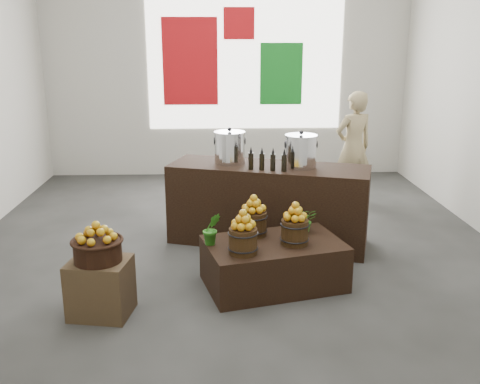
{
  "coord_description": "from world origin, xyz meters",
  "views": [
    {
      "loc": [
        -0.16,
        -5.53,
        2.26
      ],
      "look_at": [
        0.06,
        -0.4,
        0.78
      ],
      "focal_mm": 40.0,
      "sensor_mm": 36.0,
      "label": 1
    }
  ],
  "objects_px": {
    "counter": "(268,204)",
    "display_table": "(274,263)",
    "shopper": "(353,147)",
    "crate": "(101,288)",
    "wicker_basket": "(98,251)",
    "stock_pot_center": "(301,152)",
    "stock_pot_left": "(230,148)"
  },
  "relations": [
    {
      "from": "display_table",
      "to": "counter",
      "type": "relative_size",
      "value": 0.57
    },
    {
      "from": "crate",
      "to": "wicker_basket",
      "type": "relative_size",
      "value": 1.25
    },
    {
      "from": "counter",
      "to": "stock_pot_left",
      "type": "relative_size",
      "value": 6.47
    },
    {
      "from": "shopper",
      "to": "crate",
      "type": "bearing_deg",
      "value": 28.46
    },
    {
      "from": "wicker_basket",
      "to": "stock_pot_center",
      "type": "xyz_separation_m",
      "value": [
        1.9,
        1.52,
        0.5
      ]
    },
    {
      "from": "stock_pot_left",
      "to": "display_table",
      "type": "bearing_deg",
      "value": -73.09
    },
    {
      "from": "wicker_basket",
      "to": "shopper",
      "type": "height_order",
      "value": "shopper"
    },
    {
      "from": "counter",
      "to": "shopper",
      "type": "distance_m",
      "value": 2.09
    },
    {
      "from": "counter",
      "to": "stock_pot_left",
      "type": "bearing_deg",
      "value": 180.0
    },
    {
      "from": "counter",
      "to": "stock_pot_center",
      "type": "relative_size",
      "value": 6.47
    },
    {
      "from": "stock_pot_left",
      "to": "wicker_basket",
      "type": "bearing_deg",
      "value": -122.75
    },
    {
      "from": "crate",
      "to": "display_table",
      "type": "xyz_separation_m",
      "value": [
        1.51,
        0.5,
        -0.03
      ]
    },
    {
      "from": "wicker_basket",
      "to": "counter",
      "type": "height_order",
      "value": "counter"
    },
    {
      "from": "wicker_basket",
      "to": "display_table",
      "type": "bearing_deg",
      "value": 18.39
    },
    {
      "from": "counter",
      "to": "stock_pot_center",
      "type": "bearing_deg",
      "value": -0.0
    },
    {
      "from": "wicker_basket",
      "to": "counter",
      "type": "xyz_separation_m",
      "value": [
        1.56,
        1.62,
        -0.13
      ]
    },
    {
      "from": "wicker_basket",
      "to": "stock_pot_left",
      "type": "xyz_separation_m",
      "value": [
        1.13,
        1.76,
        0.5
      ]
    },
    {
      "from": "display_table",
      "to": "stock_pot_left",
      "type": "relative_size",
      "value": 3.68
    },
    {
      "from": "stock_pot_left",
      "to": "stock_pot_center",
      "type": "relative_size",
      "value": 1.0
    },
    {
      "from": "wicker_basket",
      "to": "stock_pot_left",
      "type": "distance_m",
      "value": 2.15
    },
    {
      "from": "stock_pot_center",
      "to": "display_table",
      "type": "bearing_deg",
      "value": -110.74
    },
    {
      "from": "crate",
      "to": "stock_pot_left",
      "type": "distance_m",
      "value": 2.25
    },
    {
      "from": "stock_pot_left",
      "to": "stock_pot_center",
      "type": "height_order",
      "value": "same"
    },
    {
      "from": "wicker_basket",
      "to": "display_table",
      "type": "height_order",
      "value": "wicker_basket"
    },
    {
      "from": "counter",
      "to": "display_table",
      "type": "bearing_deg",
      "value": -75.03
    },
    {
      "from": "stock_pot_center",
      "to": "shopper",
      "type": "xyz_separation_m",
      "value": [
        1.01,
        1.67,
        -0.29
      ]
    },
    {
      "from": "wicker_basket",
      "to": "shopper",
      "type": "bearing_deg",
      "value": 47.68
    },
    {
      "from": "crate",
      "to": "wicker_basket",
      "type": "bearing_deg",
      "value": 0.0
    },
    {
      "from": "counter",
      "to": "shopper",
      "type": "bearing_deg",
      "value": 66.88
    },
    {
      "from": "display_table",
      "to": "counter",
      "type": "xyz_separation_m",
      "value": [
        0.05,
        1.12,
        0.23
      ]
    },
    {
      "from": "wicker_basket",
      "to": "display_table",
      "type": "relative_size",
      "value": 0.31
    },
    {
      "from": "crate",
      "to": "shopper",
      "type": "relative_size",
      "value": 0.31
    }
  ]
}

